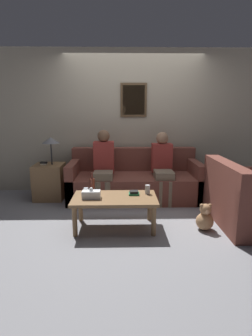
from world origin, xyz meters
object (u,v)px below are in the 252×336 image
Objects in this scene: couch_side at (247,202)px; teddy_bear at (205,218)px; coffee_table at (115,201)px; drinking_glass at (86,191)px; couch_main at (134,181)px; person_right at (163,164)px; person_left at (104,164)px; wine_bottle at (92,185)px.

couch_side reaches higher than teddy_bear.
teddy_bear is (1.17, -0.09, -0.21)m from coffee_table.
drinking_glass is at bearing 165.13° from coffee_table.
couch_side is 0.68m from teddy_bear.
person_right is at bearing -17.38° from couch_main.
coffee_table is at bearing -104.64° from couch_main.
person_left is 0.99m from person_right.
drinking_glass is at bearing -122.01° from couch_main.
coffee_table is at bearing -126.18° from person_right.
drinking_glass is (-0.07, -0.10, -0.06)m from wine_bottle.
wine_bottle is 0.77× the size of teddy_bear.
person_left is at bearing 101.04° from coffee_table.
wine_bottle is (-0.63, -1.02, 0.23)m from couch_main.
teddy_bear is (0.85, -1.31, -0.14)m from couch_main.
couch_side is 2.24m from person_left.
person_left reaches higher than coffee_table.
person_right reaches higher than couch_side.
couch_main is 1.34m from drinking_glass.
teddy_bear is at bearing -56.98° from couch_main.
wine_bottle is (-0.31, 0.20, 0.16)m from coffee_table.
person_left is (0.18, 0.94, 0.18)m from drinking_glass.
coffee_table is 0.94× the size of person_right.
teddy_bear is at bearing -71.78° from person_right.
couch_side is 3.57× the size of teddy_bear.
person_right is 3.27× the size of teddy_bear.
wine_bottle is at bearing 54.82° from drinking_glass.
person_right is at bearing 108.22° from teddy_bear.
couch_side is (1.49, -1.11, 0.00)m from couch_main.
couch_main reaches higher than wine_bottle.
couch_main is at bearing 75.36° from coffee_table.
drinking_glass is at bearing -125.18° from wine_bottle.
wine_bottle reaches higher than drinking_glass.
teddy_bear is at bearing -39.34° from person_left.
couch_side reaches higher than wine_bottle.
couch_main is 23.99× the size of drinking_glass.
wine_bottle reaches higher than teddy_bear.
person_left reaches higher than drinking_glass.
couch_side is at bearing -36.63° from couch_main.
wine_bottle is at bearing 87.60° from couch_side.
person_left is at bearing -160.69° from couch_main.
couch_side is at bearing 17.51° from teddy_bear.
teddy_bear is at bearing 107.51° from couch_side.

